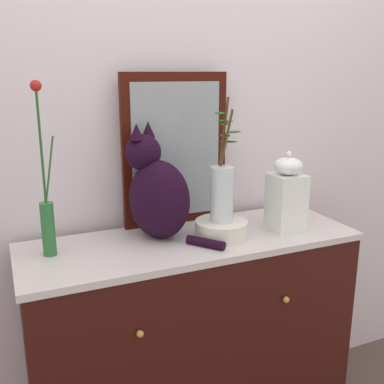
# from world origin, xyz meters

# --- Properties ---
(wall_back) EXTENTS (4.40, 0.08, 2.60)m
(wall_back) POSITION_xyz_m (0.00, 0.29, 1.30)
(wall_back) COLOR silver
(wall_back) RESTS_ON ground_plane
(sideboard) EXTENTS (1.27, 0.46, 0.93)m
(sideboard) POSITION_xyz_m (0.00, -0.00, 0.46)
(sideboard) COLOR #330F0B
(sideboard) RESTS_ON ground_plane
(mirror_leaning) EXTENTS (0.44, 0.03, 0.61)m
(mirror_leaning) POSITION_xyz_m (0.01, 0.20, 1.23)
(mirror_leaning) COLOR #390E07
(mirror_leaning) RESTS_ON sideboard
(cat_sitting) EXTENTS (0.32, 0.37, 0.43)m
(cat_sitting) POSITION_xyz_m (-0.11, 0.06, 1.11)
(cat_sitting) COLOR black
(cat_sitting) RESTS_ON sideboard
(vase_slim_green) EXTENTS (0.06, 0.05, 0.58)m
(vase_slim_green) POSITION_xyz_m (-0.51, 0.05, 1.09)
(vase_slim_green) COLOR #2A6931
(vase_slim_green) RESTS_ON sideboard
(bowl_porcelain) EXTENTS (0.20, 0.20, 0.07)m
(bowl_porcelain) POSITION_xyz_m (0.11, -0.03, 0.96)
(bowl_porcelain) COLOR silver
(bowl_porcelain) RESTS_ON sideboard
(vase_glass_clear) EXTENTS (0.13, 0.14, 0.45)m
(vase_glass_clear) POSITION_xyz_m (0.11, -0.03, 1.11)
(vase_glass_clear) COLOR silver
(vase_glass_clear) RESTS_ON bowl_porcelain
(jar_lidded_porcelain) EXTENTS (0.12, 0.12, 0.31)m
(jar_lidded_porcelain) POSITION_xyz_m (0.38, -0.05, 1.07)
(jar_lidded_porcelain) COLOR white
(jar_lidded_porcelain) RESTS_ON sideboard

